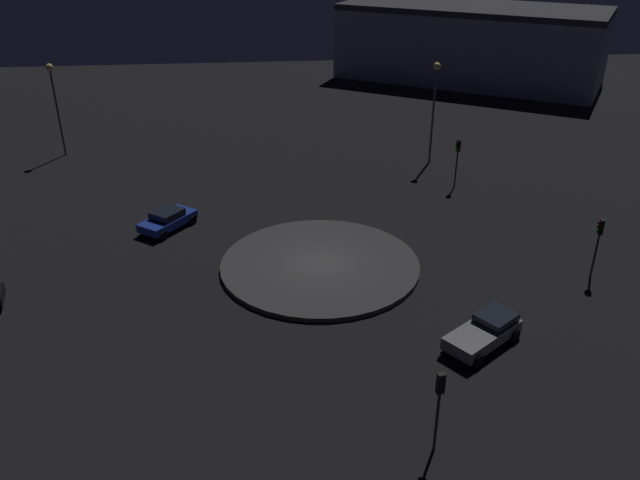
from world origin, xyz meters
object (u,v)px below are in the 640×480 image
Objects in this scene: car_grey at (485,332)px; streetlamp_northeast at (435,94)px; traffic_light_south at (439,396)px; traffic_light_east at (598,237)px; store_building at (470,43)px; traffic_light_northeast at (457,154)px; streetlamp_northwest at (54,92)px; car_blue at (168,219)px.

streetlamp_northeast reaches higher than car_grey.
traffic_light_east is at bearing -56.94° from traffic_light_south.
car_grey is at bearing 105.90° from store_building.
traffic_light_northeast is 0.12× the size of store_building.
streetlamp_northeast is at bearing 99.36° from store_building.
streetlamp_northwest is 0.24× the size of store_building.
traffic_light_south is (-4.24, -6.63, 1.99)m from car_grey.
traffic_light_south is at bearing -103.96° from streetlamp_northeast.
traffic_light_east is at bearing -72.04° from car_blue.
car_blue is at bearing -152.51° from streetlamp_northeast.
car_grey is at bearing -98.35° from streetlamp_northeast.
streetlamp_northeast reaches higher than car_blue.
traffic_light_south is 27.83m from traffic_light_northeast.
car_grey is 1.16× the size of traffic_light_northeast.
streetlamp_northeast is (-0.54, 5.63, 3.11)m from traffic_light_northeast.
streetlamp_northeast is 31.49m from store_building.
streetlamp_northwest is 49.66m from store_building.
traffic_light_south is at bearing -57.94° from streetlamp_northwest.
traffic_light_east reaches higher than car_grey.
streetlamp_northeast reaches higher than streetlamp_northwest.
car_grey is 10.29m from traffic_light_east.
traffic_light_northeast is at bearing 103.58° from store_building.
traffic_light_east is 0.11× the size of store_building.
store_building reaches higher than traffic_light_south.
traffic_light_east is at bearing -76.92° from streetlamp_northeast.
streetlamp_northeast is at bearing -24.94° from car_blue.
traffic_light_east is 43.75m from streetlamp_northwest.
traffic_light_south is (-12.58, -12.34, 0.06)m from traffic_light_east.
car_blue is at bearing 82.61° from store_building.
traffic_light_south is 0.99× the size of traffic_light_northeast.
traffic_light_south is 43.99m from streetlamp_northwest.
store_building is at bearing -153.14° from traffic_light_northeast.
traffic_light_northeast is (4.28, 19.87, 2.01)m from car_grey.
streetlamp_northwest reaches higher than traffic_light_south.
store_building reaches higher than car_blue.
traffic_light_northeast reaches higher than car_grey.
traffic_light_south reaches higher than car_grey.
streetlamp_northeast is at bearing -9.23° from streetlamp_northwest.
streetlamp_northeast is at bearing -66.83° from traffic_light_east.
streetlamp_northeast reaches higher than traffic_light_northeast.
car_blue is 19.68m from streetlamp_northwest.
streetlamp_northeast is (7.98, 32.12, 3.14)m from traffic_light_south.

